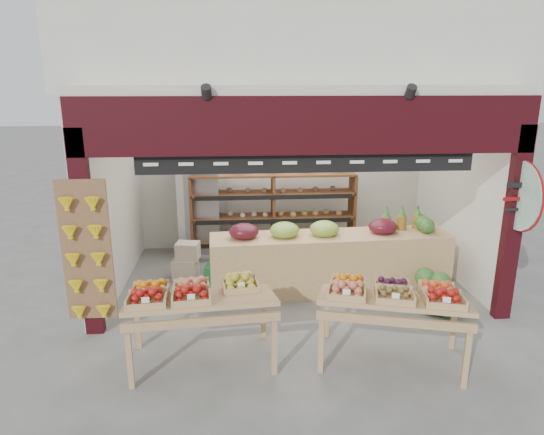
{
  "coord_description": "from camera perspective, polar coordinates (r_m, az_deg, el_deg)",
  "views": [
    {
      "loc": [
        -0.88,
        -6.92,
        3.17
      ],
      "look_at": [
        -0.37,
        -0.2,
        1.26
      ],
      "focal_mm": 32.0,
      "sensor_mm": 36.0,
      "label": 1
    }
  ],
  "objects": [
    {
      "name": "back_shelving",
      "position": [
        8.76,
        0.13,
        2.41
      ],
      "size": [
        2.97,
        0.49,
        1.84
      ],
      "color": "brown",
      "rests_on": "ground"
    },
    {
      "name": "refrigerator",
      "position": [
        9.04,
        -8.13,
        1.45
      ],
      "size": [
        0.88,
        0.88,
        1.91
      ],
      "primitive_type": "cube",
      "rotation": [
        0.0,
        0.0,
        -0.22
      ],
      "color": "silver",
      "rests_on": "ground"
    },
    {
      "name": "banana_board",
      "position": [
        6.37,
        -20.99,
        -4.1
      ],
      "size": [
        0.6,
        0.15,
        1.8
      ],
      "color": "brown",
      "rests_on": "ground"
    },
    {
      "name": "shop_structure",
      "position": [
        8.61,
        1.67,
        20.79
      ],
      "size": [
        6.36,
        5.12,
        5.4
      ],
      "color": "silver",
      "rests_on": "ground"
    },
    {
      "name": "cardboard_stack",
      "position": [
        8.12,
        -8.36,
        -5.6
      ],
      "size": [
        1.0,
        0.73,
        0.63
      ],
      "color": "silver",
      "rests_on": "ground"
    },
    {
      "name": "gift_sign",
      "position": [
        6.96,
        27.24,
        2.26
      ],
      "size": [
        0.04,
        0.93,
        0.92
      ],
      "color": "silver",
      "rests_on": "ground"
    },
    {
      "name": "display_table_left",
      "position": [
        5.63,
        -9.54,
        -9.08
      ],
      "size": [
        1.74,
        1.07,
        1.05
      ],
      "color": "tan",
      "rests_on": "ground"
    },
    {
      "name": "display_table_right",
      "position": [
        5.73,
        14.06,
        -8.84
      ],
      "size": [
        1.83,
        1.32,
        1.05
      ],
      "color": "tan",
      "rests_on": "ground"
    },
    {
      "name": "ground",
      "position": [
        7.66,
        2.7,
        -8.68
      ],
      "size": [
        60.0,
        60.0,
        0.0
      ],
      "primitive_type": "plane",
      "color": "#61615D",
      "rests_on": "ground"
    },
    {
      "name": "watermelon_pile",
      "position": [
        7.4,
        18.76,
        -8.66
      ],
      "size": [
        0.71,
        0.74,
        0.56
      ],
      "color": "#1D4617",
      "rests_on": "ground"
    },
    {
      "name": "mid_counter",
      "position": [
        7.55,
        6.71,
        -5.04
      ],
      "size": [
        3.68,
        0.87,
        1.14
      ],
      "color": "tan",
      "rests_on": "ground"
    }
  ]
}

